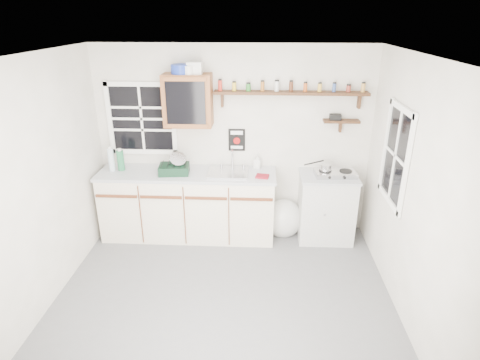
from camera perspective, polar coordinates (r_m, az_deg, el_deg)
name	(u,v)px	position (r m, az deg, el deg)	size (l,w,h in m)	color
room	(222,191)	(3.85, -2.62, -1.58)	(3.64, 3.24, 2.54)	#5A5B5D
main_cabinet	(189,204)	(5.43, -7.33, -3.40)	(2.31, 0.63, 0.92)	beige
right_cabinet	(326,207)	(5.45, 12.12, -3.73)	(0.73, 0.57, 0.91)	#B5B4AE
sink	(228,172)	(5.18, -1.72, 1.13)	(0.52, 0.44, 0.29)	#B8B8BC
upper_cabinet	(188,101)	(5.12, -7.43, 11.15)	(0.60, 0.32, 0.65)	brown
upper_cabinet_clutter	(186,69)	(5.06, -7.64, 15.41)	(0.38, 0.24, 0.14)	#18309E
spice_shelf	(290,92)	(5.10, 7.15, 12.30)	(1.91, 0.18, 0.35)	#311B0D
secondary_shelf	(339,120)	(5.27, 13.96, 8.22)	(0.45, 0.16, 0.24)	#311B0D
warning_sign	(237,140)	(5.32, -0.46, 5.72)	(0.22, 0.02, 0.30)	black
window_back	(142,119)	(5.47, -13.81, 8.46)	(0.93, 0.03, 0.98)	black
window_right	(396,156)	(4.51, 21.31, 3.22)	(0.03, 0.78, 1.08)	black
water_bottles	(116,160)	(5.46, -17.19, 2.75)	(0.20, 0.12, 0.33)	silver
dish_rack	(175,167)	(5.21, -9.21, 1.90)	(0.41, 0.32, 0.28)	black
soap_bottle	(257,161)	(5.33, 2.50, 2.70)	(0.09, 0.09, 0.19)	silver
rag	(262,176)	(5.05, 3.19, 0.53)	(0.16, 0.14, 0.02)	maroon
hotplate	(335,173)	(5.25, 13.39, 0.95)	(0.54, 0.31, 0.08)	#B8B8BC
saucepan	(325,167)	(5.20, 11.98, 1.78)	(0.33, 0.24, 0.15)	#B8B8BC
trash_bag	(283,218)	(5.56, 6.17, -5.42)	(0.47, 0.42, 0.54)	silver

